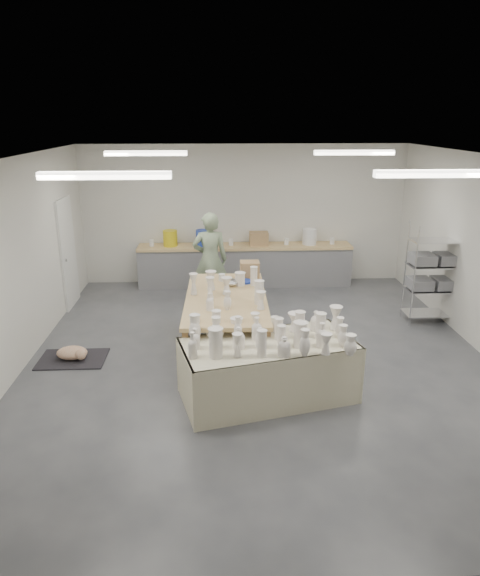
{
  "coord_description": "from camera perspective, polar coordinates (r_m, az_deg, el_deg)",
  "views": [
    {
      "loc": [
        -0.65,
        -7.1,
        3.53
      ],
      "look_at": [
        -0.28,
        0.31,
        1.05
      ],
      "focal_mm": 32.0,
      "sensor_mm": 36.0,
      "label": 1
    }
  ],
  "objects": [
    {
      "name": "room",
      "position": [
        7.35,
        1.41,
        6.91
      ],
      "size": [
        8.0,
        8.02,
        3.0
      ],
      "color": "#424449",
      "rests_on": "ground"
    },
    {
      "name": "back_counter",
      "position": [
        11.22,
        0.5,
        2.73
      ],
      "size": [
        4.6,
        0.6,
        1.24
      ],
      "color": "tan",
      "rests_on": "ground"
    },
    {
      "name": "wire_shelf",
      "position": [
        9.69,
        20.66,
        1.62
      ],
      "size": [
        0.88,
        0.48,
        1.8
      ],
      "color": "silver",
      "rests_on": "ground"
    },
    {
      "name": "drying_table",
      "position": [
        6.76,
        3.13,
        -8.73
      ],
      "size": [
        2.41,
        1.58,
        1.15
      ],
      "rotation": [
        0.0,
        0.0,
        0.25
      ],
      "color": "olive",
      "rests_on": "ground"
    },
    {
      "name": "work_table",
      "position": [
        7.93,
        -1.24,
        -0.81
      ],
      "size": [
        1.28,
        2.48,
        1.27
      ],
      "rotation": [
        0.0,
        0.0,
        -0.02
      ],
      "color": "tan",
      "rests_on": "ground"
    },
    {
      "name": "rug",
      "position": [
        8.33,
        -18.09,
        -7.5
      ],
      "size": [
        1.0,
        0.7,
        0.02
      ],
      "primitive_type": "cube",
      "color": "black",
      "rests_on": "ground"
    },
    {
      "name": "cat",
      "position": [
        8.26,
        -18.04,
        -6.86
      ],
      "size": [
        0.54,
        0.45,
        0.2
      ],
      "rotation": [
        0.0,
        0.0,
        -0.33
      ],
      "color": "white",
      "rests_on": "rug"
    },
    {
      "name": "potter",
      "position": [
        9.89,
        -3.34,
        3.15
      ],
      "size": [
        0.68,
        0.46,
        1.84
      ],
      "primitive_type": "imported",
      "rotation": [
        0.0,
        0.0,
        3.17
      ],
      "color": "gray",
      "rests_on": "ground"
    },
    {
      "name": "red_stool",
      "position": [
        10.32,
        -3.27,
        0.31
      ],
      "size": [
        0.41,
        0.41,
        0.35
      ],
      "rotation": [
        0.0,
        0.0,
        -0.1
      ],
      "color": "#A8182C",
      "rests_on": "ground"
    }
  ]
}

